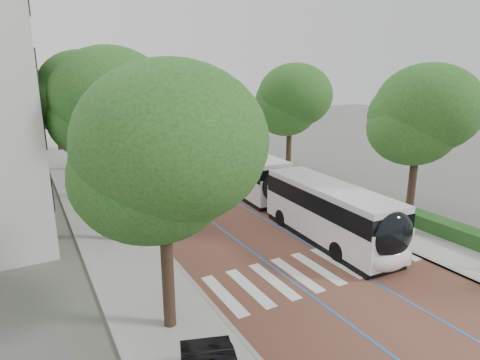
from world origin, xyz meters
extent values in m
plane|color=#51544C|center=(0.00, 0.00, 0.00)|extent=(160.00, 160.00, 0.00)
cube|color=brown|center=(0.00, 40.00, 0.01)|extent=(11.00, 140.00, 0.02)
cube|color=#9B9892|center=(-7.50, 40.00, 0.06)|extent=(4.00, 140.00, 0.12)
cube|color=#9B9892|center=(7.50, 40.00, 0.06)|extent=(4.00, 140.00, 0.12)
cube|color=gray|center=(-5.60, 40.00, 0.06)|extent=(0.20, 140.00, 0.14)
cube|color=gray|center=(5.60, 40.00, 0.06)|extent=(0.20, 140.00, 0.14)
cube|color=silver|center=(-4.80, 1.00, 0.03)|extent=(0.55, 3.60, 0.01)
cube|color=silver|center=(-3.55, 1.00, 0.03)|extent=(0.55, 3.60, 0.01)
cube|color=silver|center=(-2.30, 1.00, 0.03)|extent=(0.55, 3.60, 0.01)
cube|color=silver|center=(-1.05, 1.00, 0.03)|extent=(0.55, 3.60, 0.01)
cube|color=silver|center=(0.20, 1.00, 0.03)|extent=(0.55, 3.60, 0.01)
cube|color=silver|center=(1.45, 1.00, 0.03)|extent=(0.55, 3.60, 0.01)
cube|color=silver|center=(2.70, 1.00, 0.03)|extent=(0.55, 3.60, 0.01)
cube|color=silver|center=(3.95, 1.00, 0.03)|extent=(0.55, 3.60, 0.01)
cube|color=silver|center=(5.20, 1.00, 0.03)|extent=(0.55, 3.60, 0.01)
cube|color=blue|center=(-1.60, 40.00, 0.02)|extent=(0.12, 126.00, 0.01)
cube|color=blue|center=(1.60, 40.00, 0.02)|extent=(0.12, 126.00, 0.01)
cube|color=black|center=(-10.45, 28.00, 3.00)|extent=(0.12, 38.00, 1.60)
cube|color=black|center=(-10.45, 28.00, 6.20)|extent=(0.12, 38.00, 1.60)
cube|color=black|center=(-10.45, 28.00, 9.40)|extent=(0.12, 38.00, 1.60)
cube|color=black|center=(-10.45, 28.00, 12.40)|extent=(0.12, 38.00, 1.60)
cube|color=#1C4518|center=(9.10, 0.00, 0.52)|extent=(1.20, 14.00, 0.80)
cylinder|color=#2F2F31|center=(6.80, 22.00, 4.12)|extent=(0.14, 0.14, 8.00)
cube|color=#2F2F31|center=(6.00, 22.00, 8.02)|extent=(1.70, 0.12, 0.12)
cube|color=#2F2F31|center=(5.30, 22.00, 7.94)|extent=(0.50, 0.20, 0.10)
cylinder|color=#2F2F31|center=(-6.10, 8.00, 4.12)|extent=(0.14, 0.14, 8.00)
cylinder|color=black|center=(-7.50, 0.00, 2.23)|extent=(0.44, 0.44, 4.46)
ellipsoid|color=#1E4616|center=(-7.50, 0.00, 6.28)|extent=(6.32, 6.32, 5.37)
cylinder|color=black|center=(-7.50, 9.00, 2.58)|extent=(0.44, 0.44, 5.17)
ellipsoid|color=#1E4616|center=(-7.50, 9.00, 7.28)|extent=(6.02, 6.02, 5.11)
cylinder|color=black|center=(-7.50, 18.00, 2.65)|extent=(0.44, 0.44, 5.29)
ellipsoid|color=#1E4616|center=(-7.50, 18.00, 7.46)|extent=(6.15, 6.15, 5.23)
cylinder|color=black|center=(-7.50, 28.00, 2.17)|extent=(0.44, 0.44, 4.35)
ellipsoid|color=#1E4616|center=(-7.50, 28.00, 6.13)|extent=(5.66, 5.66, 4.81)
cylinder|color=black|center=(-7.50, 40.00, 2.45)|extent=(0.44, 0.44, 4.89)
ellipsoid|color=#1E4616|center=(-7.50, 40.00, 6.89)|extent=(5.30, 5.30, 4.51)
cylinder|color=black|center=(-7.50, 55.00, 2.44)|extent=(0.44, 0.44, 4.87)
ellipsoid|color=#1E4616|center=(-7.50, 55.00, 6.86)|extent=(5.23, 5.23, 4.45)
cylinder|color=black|center=(7.70, 2.00, 2.36)|extent=(0.44, 0.44, 4.71)
ellipsoid|color=#1E4616|center=(7.70, 2.00, 6.64)|extent=(5.65, 5.65, 4.80)
cylinder|color=black|center=(7.70, 14.00, 2.41)|extent=(0.44, 0.44, 4.81)
ellipsoid|color=#1E4616|center=(7.70, 14.00, 6.78)|extent=(5.92, 5.92, 5.03)
cylinder|color=black|center=(7.70, 28.00, 2.16)|extent=(0.44, 0.44, 4.32)
ellipsoid|color=#1E4616|center=(7.70, 28.00, 6.09)|extent=(4.77, 4.77, 4.06)
cylinder|color=black|center=(7.70, 44.00, 2.25)|extent=(0.44, 0.44, 4.50)
ellipsoid|color=#1E4616|center=(7.70, 44.00, 6.34)|extent=(5.27, 5.27, 4.48)
cylinder|color=black|center=(3.18, 8.51, 1.77)|extent=(2.35, 1.03, 2.30)
cube|color=white|center=(2.87, 3.39, 1.26)|extent=(3.05, 9.49, 1.82)
cube|color=black|center=(2.87, 3.39, 2.40)|extent=(3.08, 9.31, 0.97)
cube|color=silver|center=(2.87, 3.39, 3.04)|extent=(2.99, 9.30, 0.31)
cube|color=black|center=(2.87, 3.39, 0.17)|extent=(2.98, 9.11, 0.35)
cube|color=white|center=(3.43, 12.82, 1.26)|extent=(2.95, 7.87, 1.82)
cube|color=black|center=(3.43, 12.82, 2.40)|extent=(2.98, 7.72, 0.97)
cube|color=silver|center=(3.43, 12.82, 3.04)|extent=(2.89, 7.72, 0.31)
cube|color=black|center=(3.43, 12.82, 0.17)|extent=(2.89, 7.56, 0.35)
ellipsoid|color=black|center=(2.60, -1.13, 2.00)|extent=(2.41, 1.24, 2.28)
ellipsoid|color=white|center=(2.60, -1.18, 0.86)|extent=(2.41, 1.14, 1.14)
cylinder|color=black|center=(1.61, 1.18, 0.50)|extent=(0.36, 1.02, 1.00)
cylinder|color=black|center=(3.87, 1.04, 0.50)|extent=(0.36, 1.02, 1.00)
cylinder|color=black|center=(2.40, 14.55, 0.50)|extent=(0.36, 1.02, 1.00)
cylinder|color=black|center=(4.66, 14.42, 0.50)|extent=(0.36, 1.02, 1.00)
cylinder|color=black|center=(1.93, 6.53, 0.50)|extent=(0.36, 1.02, 1.00)
cylinder|color=black|center=(4.18, 6.40, 0.50)|extent=(0.36, 1.02, 1.00)
cube|color=white|center=(2.31, 24.30, 1.26)|extent=(3.04, 12.10, 1.82)
cube|color=black|center=(2.31, 24.30, 2.40)|extent=(3.07, 11.86, 0.97)
cube|color=silver|center=(2.31, 24.30, 3.04)|extent=(2.98, 11.86, 0.31)
cube|color=black|center=(2.31, 24.30, 0.17)|extent=(2.97, 11.62, 0.35)
ellipsoid|color=black|center=(2.57, 18.45, 2.00)|extent=(2.40, 1.20, 2.28)
ellipsoid|color=white|center=(2.57, 18.41, 0.86)|extent=(2.39, 1.10, 1.14)
cylinder|color=black|center=(1.34, 20.65, 0.50)|extent=(0.34, 1.01, 1.00)
cylinder|color=black|center=(3.60, 20.75, 0.50)|extent=(0.34, 1.01, 1.00)
cylinder|color=black|center=(1.01, 28.04, 0.50)|extent=(0.34, 1.01, 1.00)
cylinder|color=black|center=(3.26, 28.15, 0.50)|extent=(0.34, 1.01, 1.00)
cube|color=white|center=(2.58, 36.84, 1.26)|extent=(2.71, 12.04, 1.82)
cube|color=black|center=(2.58, 36.84, 2.40)|extent=(2.75, 11.80, 0.97)
cube|color=silver|center=(2.58, 36.84, 3.04)|extent=(2.66, 11.80, 0.31)
cube|color=black|center=(2.58, 36.84, 0.17)|extent=(2.65, 11.56, 0.35)
ellipsoid|color=black|center=(2.69, 30.99, 2.00)|extent=(2.37, 1.14, 2.28)
ellipsoid|color=white|center=(2.69, 30.94, 0.86)|extent=(2.37, 1.04, 1.14)
cylinder|color=black|center=(1.52, 33.22, 0.50)|extent=(0.32, 1.01, 1.00)
cylinder|color=black|center=(3.78, 33.26, 0.50)|extent=(0.32, 1.01, 1.00)
cylinder|color=black|center=(1.39, 40.62, 0.50)|extent=(0.32, 1.01, 1.00)
cylinder|color=black|center=(3.65, 40.66, 0.50)|extent=(0.32, 1.01, 1.00)
cube|color=white|center=(2.41, 50.90, 1.26)|extent=(2.66, 12.03, 1.82)
cube|color=black|center=(2.41, 50.90, 2.40)|extent=(2.70, 11.79, 0.97)
cube|color=silver|center=(2.41, 50.90, 3.04)|extent=(2.61, 11.79, 0.31)
cube|color=black|center=(2.41, 50.90, 0.17)|extent=(2.61, 11.55, 0.35)
ellipsoid|color=black|center=(2.49, 45.05, 2.00)|extent=(2.36, 1.13, 2.28)
ellipsoid|color=white|center=(2.49, 45.00, 0.86)|extent=(2.36, 1.03, 1.14)
cylinder|color=black|center=(1.33, 47.29, 0.50)|extent=(0.31, 1.00, 1.00)
cylinder|color=black|center=(3.59, 47.32, 0.50)|extent=(0.31, 1.00, 1.00)
cylinder|color=black|center=(1.23, 54.69, 0.50)|extent=(0.31, 1.00, 1.00)
cylinder|color=black|center=(3.49, 54.72, 0.50)|extent=(0.31, 1.00, 1.00)
cube|color=white|center=(2.94, 63.54, 1.26)|extent=(2.85, 12.07, 1.82)
cube|color=black|center=(2.94, 63.54, 2.40)|extent=(2.88, 11.83, 0.97)
cube|color=silver|center=(2.94, 63.54, 3.04)|extent=(2.79, 11.83, 0.31)
cube|color=black|center=(2.94, 63.54, 0.17)|extent=(2.79, 11.59, 0.35)
ellipsoid|color=black|center=(2.77, 57.69, 2.00)|extent=(2.38, 1.17, 2.28)
ellipsoid|color=white|center=(2.77, 57.64, 0.86)|extent=(2.38, 1.07, 1.14)
cylinder|color=black|center=(1.70, 59.97, 0.50)|extent=(0.33, 1.01, 1.00)
cylinder|color=black|center=(3.96, 59.91, 0.50)|extent=(0.33, 1.01, 1.00)
cylinder|color=black|center=(1.92, 67.37, 0.50)|extent=(0.33, 1.01, 1.00)
cylinder|color=black|center=(4.18, 67.31, 0.50)|extent=(0.33, 1.01, 1.00)
camera|label=1|loc=(-11.45, -12.51, 9.03)|focal=30.00mm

